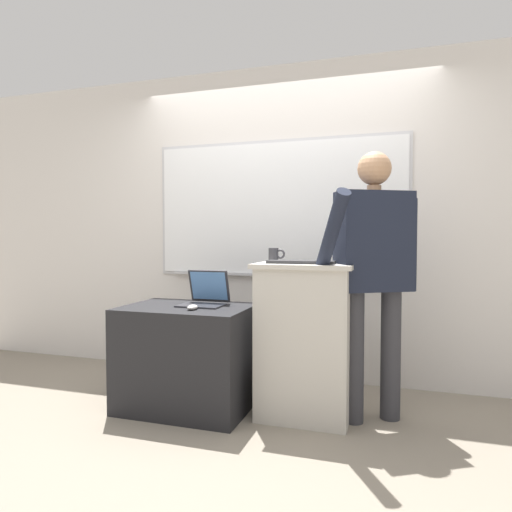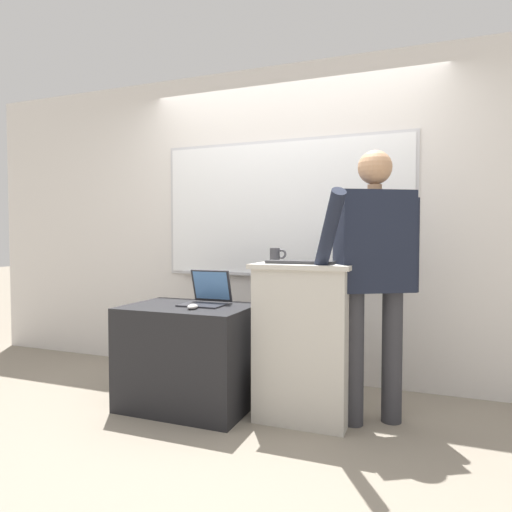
{
  "view_description": "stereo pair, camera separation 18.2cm",
  "coord_description": "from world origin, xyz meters",
  "px_view_note": "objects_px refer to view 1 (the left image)",
  "views": [
    {
      "loc": [
        0.97,
        -2.58,
        1.2
      ],
      "look_at": [
        0.03,
        0.34,
        1.08
      ],
      "focal_mm": 32.0,
      "sensor_mm": 36.0,
      "label": 1
    },
    {
      "loc": [
        1.14,
        -2.52,
        1.2
      ],
      "look_at": [
        0.03,
        0.34,
        1.08
      ],
      "focal_mm": 32.0,
      "sensor_mm": 36.0,
      "label": 2
    }
  ],
  "objects_px": {
    "computer_mouse_by_laptop": "(192,307)",
    "side_desk": "(187,357)",
    "wireless_keyboard": "(301,262)",
    "lectern_podium": "(305,340)",
    "coffee_mug": "(274,255)",
    "person_presenter": "(373,264)",
    "laptop": "(206,294)"
  },
  "relations": [
    {
      "from": "side_desk",
      "to": "computer_mouse_by_laptop",
      "type": "height_order",
      "value": "computer_mouse_by_laptop"
    },
    {
      "from": "side_desk",
      "to": "coffee_mug",
      "type": "relative_size",
      "value": 7.32
    },
    {
      "from": "laptop",
      "to": "coffee_mug",
      "type": "bearing_deg",
      "value": 15.05
    },
    {
      "from": "person_presenter",
      "to": "wireless_keyboard",
      "type": "xyz_separation_m",
      "value": [
        -0.45,
        -0.13,
        0.01
      ]
    },
    {
      "from": "side_desk",
      "to": "wireless_keyboard",
      "type": "relative_size",
      "value": 2.01
    },
    {
      "from": "side_desk",
      "to": "wireless_keyboard",
      "type": "bearing_deg",
      "value": 1.96
    },
    {
      "from": "computer_mouse_by_laptop",
      "to": "side_desk",
      "type": "bearing_deg",
      "value": 128.65
    },
    {
      "from": "lectern_podium",
      "to": "coffee_mug",
      "type": "distance_m",
      "value": 0.63
    },
    {
      "from": "side_desk",
      "to": "coffee_mug",
      "type": "height_order",
      "value": "coffee_mug"
    },
    {
      "from": "person_presenter",
      "to": "computer_mouse_by_laptop",
      "type": "height_order",
      "value": "person_presenter"
    },
    {
      "from": "coffee_mug",
      "to": "wireless_keyboard",
      "type": "bearing_deg",
      "value": -41.96
    },
    {
      "from": "computer_mouse_by_laptop",
      "to": "coffee_mug",
      "type": "bearing_deg",
      "value": 38.61
    },
    {
      "from": "lectern_podium",
      "to": "side_desk",
      "type": "relative_size",
      "value": 1.17
    },
    {
      "from": "side_desk",
      "to": "wireless_keyboard",
      "type": "height_order",
      "value": "wireless_keyboard"
    },
    {
      "from": "wireless_keyboard",
      "to": "computer_mouse_by_laptop",
      "type": "relative_size",
      "value": 4.4
    },
    {
      "from": "side_desk",
      "to": "computer_mouse_by_laptop",
      "type": "xyz_separation_m",
      "value": [
        0.1,
        -0.13,
        0.38
      ]
    },
    {
      "from": "person_presenter",
      "to": "computer_mouse_by_laptop",
      "type": "relative_size",
      "value": 17.52
    },
    {
      "from": "wireless_keyboard",
      "to": "lectern_podium",
      "type": "bearing_deg",
      "value": 72.54
    },
    {
      "from": "laptop",
      "to": "wireless_keyboard",
      "type": "xyz_separation_m",
      "value": [
        0.71,
        -0.08,
        0.24
      ]
    },
    {
      "from": "side_desk",
      "to": "computer_mouse_by_laptop",
      "type": "distance_m",
      "value": 0.41
    },
    {
      "from": "coffee_mug",
      "to": "computer_mouse_by_laptop",
      "type": "bearing_deg",
      "value": -141.39
    },
    {
      "from": "computer_mouse_by_laptop",
      "to": "laptop",
      "type": "bearing_deg",
      "value": 92.35
    },
    {
      "from": "person_presenter",
      "to": "laptop",
      "type": "height_order",
      "value": "person_presenter"
    },
    {
      "from": "side_desk",
      "to": "computer_mouse_by_laptop",
      "type": "relative_size",
      "value": 8.84
    },
    {
      "from": "lectern_podium",
      "to": "wireless_keyboard",
      "type": "xyz_separation_m",
      "value": [
        -0.02,
        -0.06,
        0.52
      ]
    },
    {
      "from": "lectern_podium",
      "to": "side_desk",
      "type": "bearing_deg",
      "value": -174.23
    },
    {
      "from": "lectern_podium",
      "to": "person_presenter",
      "type": "distance_m",
      "value": 0.67
    },
    {
      "from": "side_desk",
      "to": "coffee_mug",
      "type": "xyz_separation_m",
      "value": [
        0.57,
        0.24,
        0.72
      ]
    },
    {
      "from": "person_presenter",
      "to": "wireless_keyboard",
      "type": "relative_size",
      "value": 3.98
    },
    {
      "from": "lectern_podium",
      "to": "laptop",
      "type": "xyz_separation_m",
      "value": [
        -0.73,
        0.03,
        0.28
      ]
    },
    {
      "from": "lectern_podium",
      "to": "laptop",
      "type": "bearing_deg",
      "value": 177.72
    },
    {
      "from": "wireless_keyboard",
      "to": "computer_mouse_by_laptop",
      "type": "distance_m",
      "value": 0.78
    }
  ]
}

